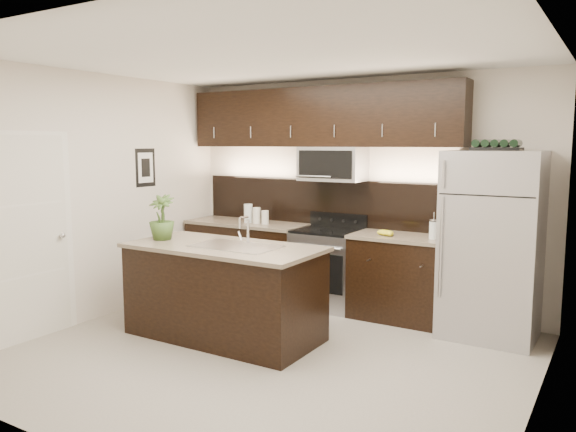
% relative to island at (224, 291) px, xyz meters
% --- Properties ---
extents(ground, '(4.50, 4.50, 0.00)m').
position_rel_island_xyz_m(ground, '(0.65, -0.20, -0.47)').
color(ground, gray).
rests_on(ground, ground).
extents(room_walls, '(4.52, 4.02, 2.71)m').
position_rel_island_xyz_m(room_walls, '(0.53, -0.24, 1.22)').
color(room_walls, beige).
rests_on(room_walls, ground).
extents(counter_run, '(3.51, 0.65, 0.94)m').
position_rel_island_xyz_m(counter_run, '(0.19, 1.49, -0.00)').
color(counter_run, black).
rests_on(counter_run, ground).
extents(upper_fixtures, '(3.49, 0.40, 1.66)m').
position_rel_island_xyz_m(upper_fixtures, '(0.22, 1.64, 1.67)').
color(upper_fixtures, black).
rests_on(upper_fixtures, counter_run).
extents(island, '(1.96, 0.96, 0.94)m').
position_rel_island_xyz_m(island, '(0.00, 0.00, 0.00)').
color(island, black).
rests_on(island, ground).
extents(sink_faucet, '(0.84, 0.50, 0.28)m').
position_rel_island_xyz_m(sink_faucet, '(0.15, 0.01, 0.48)').
color(sink_faucet, silver).
rests_on(sink_faucet, island).
extents(refrigerator, '(0.90, 0.81, 1.87)m').
position_rel_island_xyz_m(refrigerator, '(2.27, 1.43, 0.46)').
color(refrigerator, '#B2B2B7').
rests_on(refrigerator, ground).
extents(wine_rack, '(0.46, 0.29, 0.11)m').
position_rel_island_xyz_m(wine_rack, '(2.27, 1.43, 1.45)').
color(wine_rack, black).
rests_on(wine_rack, refrigerator).
extents(plant, '(0.33, 0.33, 0.47)m').
position_rel_island_xyz_m(plant, '(-0.75, -0.07, 0.70)').
color(plant, '#395622').
rests_on(plant, island).
extents(canisters, '(0.36, 0.11, 0.24)m').
position_rel_island_xyz_m(canisters, '(-0.62, 1.44, 0.57)').
color(canisters, silver).
rests_on(canisters, counter_run).
extents(french_press, '(0.10, 0.10, 0.28)m').
position_rel_island_xyz_m(french_press, '(1.67, 1.44, 0.57)').
color(french_press, silver).
rests_on(french_press, counter_run).
extents(bananas, '(0.25, 0.23, 0.06)m').
position_rel_island_xyz_m(bananas, '(1.12, 1.41, 0.50)').
color(bananas, yellow).
rests_on(bananas, counter_run).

